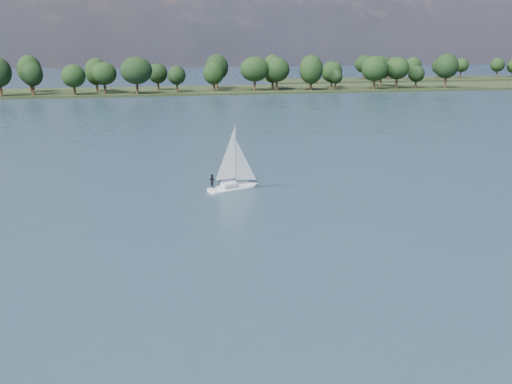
# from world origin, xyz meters

# --- Properties ---
(ground) EXTENTS (700.00, 700.00, 0.00)m
(ground) POSITION_xyz_m (0.00, 100.00, 0.00)
(ground) COLOR #233342
(ground) RESTS_ON ground
(far_shore) EXTENTS (660.00, 40.00, 1.50)m
(far_shore) POSITION_xyz_m (0.00, 212.00, 0.00)
(far_shore) COLOR black
(far_shore) RESTS_ON ground
(far_shore_back) EXTENTS (220.00, 30.00, 1.40)m
(far_shore_back) POSITION_xyz_m (160.00, 260.00, 0.00)
(far_shore_back) COLOR black
(far_shore_back) RESTS_ON ground
(sailboat) EXTENTS (6.99, 4.41, 8.94)m
(sailboat) POSITION_xyz_m (-5.69, 52.62, 2.49)
(sailboat) COLOR silver
(sailboat) RESTS_ON ground
(treeline) EXTENTS (562.55, 73.71, 18.14)m
(treeline) POSITION_xyz_m (-9.88, 207.27, 8.12)
(treeline) COLOR black
(treeline) RESTS_ON ground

